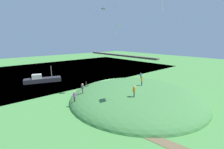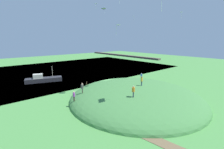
{
  "view_description": "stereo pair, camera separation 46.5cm",
  "coord_description": "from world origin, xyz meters",
  "px_view_note": "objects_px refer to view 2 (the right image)",
  "views": [
    {
      "loc": [
        26.65,
        -22.12,
        10.77
      ],
      "look_at": [
        4.32,
        -2.19,
        4.07
      ],
      "focal_mm": 25.54,
      "sensor_mm": 36.0,
      "label": 1
    },
    {
      "loc": [
        26.96,
        -21.77,
        10.77
      ],
      "look_at": [
        4.32,
        -2.19,
        4.07
      ],
      "focal_mm": 25.54,
      "sensor_mm": 36.0,
      "label": 2
    }
  ],
  "objects_px": {
    "boat_on_lake": "(43,79)",
    "mooring_post": "(87,84)",
    "person_on_hilltop": "(142,80)",
    "kite_1": "(118,26)",
    "kite_0": "(134,16)",
    "kite_2": "(181,13)",
    "kite_3": "(96,4)",
    "person_watching_kites": "(74,95)",
    "kite_5": "(104,9)",
    "person_walking_path": "(82,87)",
    "person_with_child": "(133,90)",
    "person_near_shore": "(141,75)"
  },
  "relations": [
    {
      "from": "kite_2",
      "to": "kite_5",
      "type": "height_order",
      "value": "kite_5"
    },
    {
      "from": "kite_0",
      "to": "person_with_child",
      "type": "bearing_deg",
      "value": -47.83
    },
    {
      "from": "kite_2",
      "to": "mooring_post",
      "type": "distance_m",
      "value": 27.6
    },
    {
      "from": "boat_on_lake",
      "to": "person_near_shore",
      "type": "height_order",
      "value": "boat_on_lake"
    },
    {
      "from": "kite_3",
      "to": "mooring_post",
      "type": "xyz_separation_m",
      "value": [
        3.71,
        -5.68,
        -18.5
      ]
    },
    {
      "from": "boat_on_lake",
      "to": "person_watching_kites",
      "type": "distance_m",
      "value": 19.5
    },
    {
      "from": "person_on_hilltop",
      "to": "person_walking_path",
      "type": "bearing_deg",
      "value": 134.5
    },
    {
      "from": "person_walking_path",
      "to": "person_with_child",
      "type": "bearing_deg",
      "value": -123.28
    },
    {
      "from": "person_on_hilltop",
      "to": "mooring_post",
      "type": "xyz_separation_m",
      "value": [
        -13.47,
        -2.92,
        -3.19
      ]
    },
    {
      "from": "person_near_shore",
      "to": "mooring_post",
      "type": "bearing_deg",
      "value": -57.65
    },
    {
      "from": "person_on_hilltop",
      "to": "person_watching_kites",
      "type": "xyz_separation_m",
      "value": [
        -5.15,
        -10.42,
        -1.72
      ]
    },
    {
      "from": "boat_on_lake",
      "to": "person_near_shore",
      "type": "bearing_deg",
      "value": 154.52
    },
    {
      "from": "person_near_shore",
      "to": "kite_3",
      "type": "distance_m",
      "value": 20.72
    },
    {
      "from": "kite_5",
      "to": "person_watching_kites",
      "type": "bearing_deg",
      "value": -55.14
    },
    {
      "from": "person_watching_kites",
      "to": "mooring_post",
      "type": "xyz_separation_m",
      "value": [
        -8.33,
        7.49,
        -1.47
      ]
    },
    {
      "from": "person_walking_path",
      "to": "kite_1",
      "type": "bearing_deg",
      "value": -71.65
    },
    {
      "from": "person_watching_kites",
      "to": "person_on_hilltop",
      "type": "bearing_deg",
      "value": -133.46
    },
    {
      "from": "person_on_hilltop",
      "to": "person_near_shore",
      "type": "xyz_separation_m",
      "value": [
        -7.2,
        8.93,
        -1.77
      ]
    },
    {
      "from": "kite_5",
      "to": "mooring_post",
      "type": "xyz_separation_m",
      "value": [
        1.24,
        -6.24,
        -17.16
      ]
    },
    {
      "from": "kite_0",
      "to": "kite_2",
      "type": "distance_m",
      "value": 17.43
    },
    {
      "from": "person_near_shore",
      "to": "kite_5",
      "type": "relative_size",
      "value": 1.24
    },
    {
      "from": "person_watching_kites",
      "to": "kite_2",
      "type": "relative_size",
      "value": 1.05
    },
    {
      "from": "kite_0",
      "to": "kite_1",
      "type": "xyz_separation_m",
      "value": [
        15.06,
        -20.92,
        -4.84
      ]
    },
    {
      "from": "person_walking_path",
      "to": "kite_5",
      "type": "bearing_deg",
      "value": -19.97
    },
    {
      "from": "person_with_child",
      "to": "kite_1",
      "type": "xyz_separation_m",
      "value": [
        -6.62,
        3.01,
        9.55
      ]
    },
    {
      "from": "person_near_shore",
      "to": "person_walking_path",
      "type": "height_order",
      "value": "person_walking_path"
    },
    {
      "from": "boat_on_lake",
      "to": "mooring_post",
      "type": "distance_m",
      "value": 12.65
    },
    {
      "from": "person_walking_path",
      "to": "kite_1",
      "type": "height_order",
      "value": "kite_1"
    },
    {
      "from": "kite_1",
      "to": "person_near_shore",
      "type": "bearing_deg",
      "value": 104.99
    },
    {
      "from": "person_near_shore",
      "to": "kite_2",
      "type": "bearing_deg",
      "value": 116.84
    },
    {
      "from": "person_watching_kites",
      "to": "kite_0",
      "type": "relative_size",
      "value": 1.26
    },
    {
      "from": "kite_1",
      "to": "person_watching_kites",
      "type": "bearing_deg",
      "value": -95.11
    },
    {
      "from": "person_on_hilltop",
      "to": "person_with_child",
      "type": "distance_m",
      "value": 5.21
    },
    {
      "from": "person_near_shore",
      "to": "person_on_hilltop",
      "type": "bearing_deg",
      "value": 9.09
    },
    {
      "from": "person_watching_kites",
      "to": "kite_3",
      "type": "xyz_separation_m",
      "value": [
        -12.03,
        13.18,
        17.03
      ]
    },
    {
      "from": "person_on_hilltop",
      "to": "mooring_post",
      "type": "bearing_deg",
      "value": 93.44
    },
    {
      "from": "person_walking_path",
      "to": "kite_3",
      "type": "distance_m",
      "value": 22.62
    },
    {
      "from": "person_near_shore",
      "to": "kite_0",
      "type": "height_order",
      "value": "kite_0"
    },
    {
      "from": "person_with_child",
      "to": "person_walking_path",
      "type": "bearing_deg",
      "value": -115.34
    },
    {
      "from": "kite_0",
      "to": "mooring_post",
      "type": "height_order",
      "value": "kite_0"
    },
    {
      "from": "kite_0",
      "to": "kite_1",
      "type": "height_order",
      "value": "kite_0"
    },
    {
      "from": "person_near_shore",
      "to": "kite_5",
      "type": "bearing_deg",
      "value": -82.98
    },
    {
      "from": "kite_5",
      "to": "person_with_child",
      "type": "bearing_deg",
      "value": -25.25
    },
    {
      "from": "kite_5",
      "to": "mooring_post",
      "type": "distance_m",
      "value": 18.3
    },
    {
      "from": "boat_on_lake",
      "to": "person_watching_kites",
      "type": "xyz_separation_m",
      "value": [
        19.4,
        -1.38,
        1.38
      ]
    },
    {
      "from": "person_walking_path",
      "to": "mooring_post",
      "type": "distance_m",
      "value": 9.3
    },
    {
      "from": "person_on_hilltop",
      "to": "kite_1",
      "type": "height_order",
      "value": "kite_1"
    },
    {
      "from": "kite_1",
      "to": "kite_5",
      "type": "height_order",
      "value": "kite_5"
    },
    {
      "from": "kite_3",
      "to": "person_watching_kites",
      "type": "bearing_deg",
      "value": -47.6
    },
    {
      "from": "person_on_hilltop",
      "to": "kite_1",
      "type": "bearing_deg",
      "value": 102.18
    }
  ]
}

